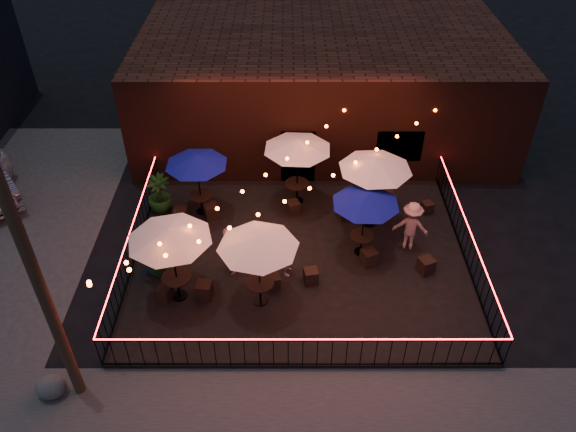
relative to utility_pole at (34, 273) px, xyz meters
name	(u,v)px	position (x,y,z in m)	size (l,w,h in m)	color
ground	(301,309)	(5.40, 2.60, -4.00)	(110.00, 110.00, 0.00)	black
patio	(300,258)	(5.40, 4.60, -3.92)	(10.00, 8.00, 0.15)	black
sidewalk	(303,414)	(5.40, -0.65, -3.98)	(18.00, 2.50, 0.05)	#3D3A38
brick_building	(322,85)	(6.40, 12.59, -2.00)	(14.00, 8.00, 4.00)	#35180E
utility_pole	(34,273)	(0.00, 0.00, 0.00)	(0.26, 0.26, 8.00)	#3D2719
fence_front	(303,353)	(5.40, 0.60, -3.34)	(10.00, 0.04, 1.04)	black
fence_left	(133,244)	(0.40, 4.60, -3.34)	(0.04, 8.00, 1.04)	black
fence_right	(466,244)	(10.40, 4.60, -3.34)	(0.04, 8.00, 1.04)	black
festoon_lights	(264,201)	(4.39, 4.30, -1.48)	(10.02, 8.72, 1.32)	#E1440F
cafe_table_0	(169,235)	(1.98, 2.97, -1.58)	(2.57, 2.57, 2.49)	black
cafe_table_1	(196,161)	(2.16, 6.82, -1.82)	(2.62, 2.62, 2.22)	black
cafe_table_2	(258,243)	(4.27, 2.78, -1.67)	(2.46, 2.46, 2.38)	black
cafe_table_3	(297,145)	(5.35, 7.40, -1.61)	(2.84, 2.84, 2.46)	black
cafe_table_4	(366,200)	(7.28, 4.81, -1.85)	(2.62, 2.62, 2.19)	black
cafe_table_5	(376,165)	(7.69, 6.20, -1.56)	(2.89, 2.89, 2.51)	black
bistro_chair_0	(164,294)	(1.60, 2.85, -3.63)	(0.37, 0.37, 0.44)	black
bistro_chair_1	(205,290)	(2.70, 2.96, -3.60)	(0.42, 0.42, 0.49)	black
bistro_chair_2	(181,215)	(1.54, 6.35, -3.60)	(0.42, 0.42, 0.49)	black
bistro_chair_3	(211,211)	(2.51, 6.53, -3.60)	(0.42, 0.42, 0.50)	black
bistro_chair_4	(273,282)	(4.63, 3.32, -3.64)	(0.36, 0.36, 0.42)	black
bistro_chair_5	(311,276)	(5.70, 3.53, -3.62)	(0.39, 0.39, 0.46)	black
bistro_chair_6	(293,208)	(5.21, 6.74, -3.62)	(0.40, 0.40, 0.47)	black
bistro_chair_7	(344,212)	(6.89, 6.50, -3.60)	(0.42, 0.42, 0.50)	black
bistro_chair_8	(369,257)	(7.46, 4.30, -3.60)	(0.42, 0.42, 0.50)	black
bistro_chair_9	(426,265)	(9.10, 3.96, -3.61)	(0.41, 0.41, 0.48)	black
bistro_chair_10	(388,199)	(8.42, 7.17, -3.60)	(0.42, 0.42, 0.50)	black
bistro_chair_11	(427,207)	(9.69, 6.79, -3.65)	(0.33, 0.33, 0.40)	black
patron_a	(287,253)	(5.02, 3.93, -3.08)	(0.56, 0.37, 1.54)	#D8AA93
patron_b	(230,251)	(3.36, 4.00, -3.08)	(0.75, 0.59, 1.55)	#CAAB8B
patron_c	(411,226)	(8.77, 5.07, -3.02)	(1.07, 0.61, 1.65)	tan
potted_shrub_a	(160,250)	(1.33, 4.07, -3.08)	(1.38, 1.20, 1.53)	#15390C
potted_shrub_b	(157,234)	(1.09, 4.88, -3.17)	(0.75, 0.61, 1.37)	#204113
potted_shrub_c	(159,194)	(0.80, 6.85, -3.15)	(0.78, 0.78, 1.40)	#1A3C11
cooler	(160,259)	(1.29, 4.01, -3.40)	(0.79, 0.66, 0.90)	#0729A5
boulder	(51,387)	(-0.61, -0.12, -3.68)	(0.81, 0.69, 0.63)	#44443F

